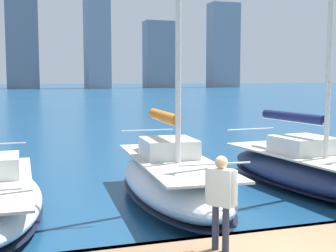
{
  "coord_description": "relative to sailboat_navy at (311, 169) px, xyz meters",
  "views": [
    {
      "loc": [
        4.3,
        6.67,
        3.61
      ],
      "look_at": [
        -0.02,
        -6.4,
        2.2
      ],
      "focal_mm": 50.0,
      "sensor_mm": 36.0,
      "label": 1
    }
  ],
  "objects": [
    {
      "name": "sailboat_navy",
      "position": [
        0.0,
        0.0,
        0.0
      ],
      "size": [
        3.51,
        8.35,
        12.23
      ],
      "color": "navy",
      "rests_on": "ground"
    },
    {
      "name": "sailboat_orange",
      "position": [
        4.86,
        0.13,
        0.06
      ],
      "size": [
        3.01,
        7.77,
        10.84
      ],
      "color": "white",
      "rests_on": "ground"
    },
    {
      "name": "person_white_shirt",
      "position": [
        5.84,
        5.6,
        0.95
      ],
      "size": [
        0.43,
        0.51,
        1.68
      ],
      "color": "#2D3347",
      "rests_on": "dock_pier"
    },
    {
      "name": "city_skyline",
      "position": [
        2.0,
        -155.24,
        14.86
      ],
      "size": [
        165.21,
        21.42,
        39.55
      ],
      "color": "gray",
      "rests_on": "ground"
    }
  ]
}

